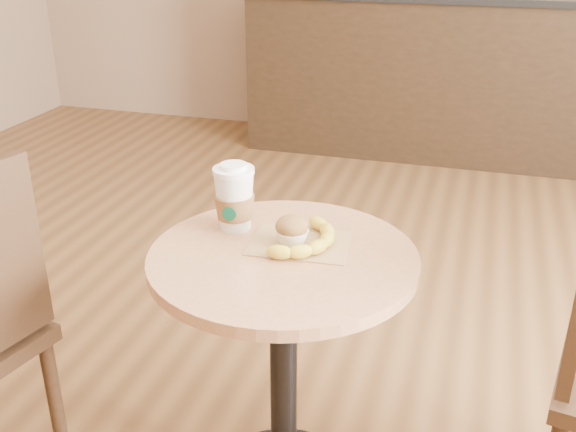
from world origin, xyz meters
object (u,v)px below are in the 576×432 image
object	(u,v)px
banana	(308,238)
cafe_table	(283,338)
coffee_cup	(234,200)
muffin	(292,230)

from	to	relation	value
banana	cafe_table	bearing A→B (deg)	-109.01
coffee_cup	banana	distance (m)	0.22
cafe_table	muffin	bearing A→B (deg)	81.95
muffin	banana	size ratio (longest dim) A/B	0.34
cafe_table	coffee_cup	distance (m)	0.37
coffee_cup	banana	bearing A→B (deg)	-17.40
cafe_table	banana	world-z (taller)	banana
cafe_table	banana	xyz separation A→B (m)	(0.05, 0.06, 0.26)
cafe_table	muffin	world-z (taller)	muffin
muffin	banana	distance (m)	0.04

